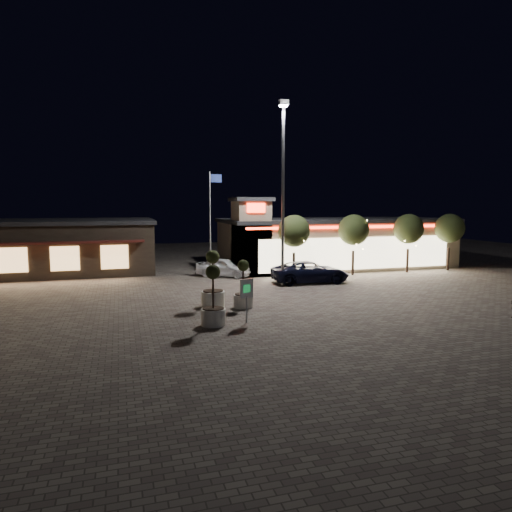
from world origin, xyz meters
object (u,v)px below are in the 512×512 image
object	(u,v)px
white_sedan	(224,267)
planter_mid	(213,307)
pickup_truck	(310,272)
planter_left	(213,289)
valet_sign	(247,292)

from	to	relation	value
white_sedan	planter_mid	bearing A→B (deg)	-160.50
pickup_truck	planter_left	xyz separation A→B (m)	(-8.17, -5.57, 0.19)
pickup_truck	planter_left	distance (m)	9.89
white_sedan	valet_sign	distance (m)	13.94
planter_mid	valet_sign	size ratio (longest dim) A/B	1.35
pickup_truck	white_sedan	distance (m)	6.91
planter_left	white_sedan	bearing A→B (deg)	74.07
pickup_truck	valet_sign	xyz separation A→B (m)	(-7.32, -9.37, 0.69)
valet_sign	planter_mid	bearing A→B (deg)	179.54
pickup_truck	planter_mid	xyz separation A→B (m)	(-8.92, -9.36, 0.10)
planter_mid	valet_sign	distance (m)	1.70
planter_left	planter_mid	bearing A→B (deg)	-101.19
pickup_truck	valet_sign	size ratio (longest dim) A/B	2.66
white_sedan	planter_mid	distance (m)	14.23
pickup_truck	valet_sign	distance (m)	11.92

